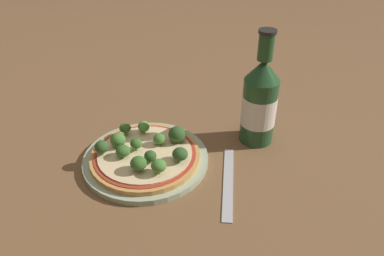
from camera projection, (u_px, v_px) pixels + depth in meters
name	position (u px, v px, depth m)	size (l,w,h in m)	color
ground_plane	(156.00, 160.00, 0.74)	(3.00, 3.00, 0.00)	brown
plate	(146.00, 159.00, 0.74)	(0.25, 0.25, 0.01)	#A3B293
pizza	(145.00, 155.00, 0.73)	(0.21, 0.21, 0.01)	tan
broccoli_floret_0	(137.00, 163.00, 0.67)	(0.03, 0.03, 0.03)	#7A9E5B
broccoli_floret_1	(159.00, 166.00, 0.66)	(0.03, 0.03, 0.03)	#7A9E5B
broccoli_floret_2	(160.00, 139.00, 0.74)	(0.02, 0.02, 0.02)	#7A9E5B
broccoli_floret_3	(180.00, 154.00, 0.69)	(0.03, 0.03, 0.03)	#7A9E5B
broccoli_floret_4	(150.00, 156.00, 0.69)	(0.02, 0.02, 0.02)	#7A9E5B
broccoli_floret_5	(118.00, 140.00, 0.73)	(0.03, 0.03, 0.03)	#7A9E5B
broccoli_floret_6	(177.00, 134.00, 0.74)	(0.04, 0.04, 0.03)	#7A9E5B
broccoli_floret_7	(136.00, 144.00, 0.72)	(0.02, 0.02, 0.03)	#7A9E5B
broccoli_floret_8	(144.00, 127.00, 0.77)	(0.02, 0.02, 0.03)	#7A9E5B
broccoli_floret_9	(125.00, 128.00, 0.76)	(0.02, 0.02, 0.03)	#7A9E5B
broccoli_floret_10	(123.00, 151.00, 0.70)	(0.03, 0.03, 0.02)	#7A9E5B
broccoli_floret_11	(102.00, 147.00, 0.71)	(0.03, 0.03, 0.03)	#7A9E5B
beer_bottle	(260.00, 102.00, 0.75)	(0.07, 0.07, 0.24)	#234C28
fork	(228.00, 182.00, 0.69)	(0.07, 0.19, 0.00)	#B2B2B7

